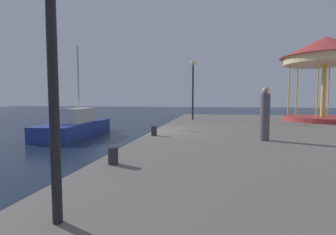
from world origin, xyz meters
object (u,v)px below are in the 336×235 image
Objects in this scene: bollard_center at (154,131)px; bollard_north at (113,156)px; carousel at (325,58)px; person_far_corner at (265,115)px; sailboat_blue at (75,125)px; lamp_post_mid_promenade at (193,79)px.

bollard_north is at bearing -88.42° from bollard_center.
person_far_corner is (-5.51, -9.04, -3.34)m from carousel.
sailboat_blue is 3.28× the size of person_far_corner.
person_far_corner is (4.26, -0.44, 0.72)m from bollard_center.
sailboat_blue is 17.07m from carousel.
bollard_center is at bearing -35.34° from sailboat_blue.
carousel is 16.80m from bollard_north.
person_far_corner is at bearing 44.89° from bollard_north.
sailboat_blue reaches higher than lamp_post_mid_promenade.
sailboat_blue is 11.54m from person_far_corner.
person_far_corner is (4.13, 4.11, 0.72)m from bollard_north.
lamp_post_mid_promenade is (-8.83, -0.34, -1.33)m from carousel.
carousel is at bearing 53.77° from bollard_north.
person_far_corner is at bearing -5.84° from bollard_center.
lamp_post_mid_promenade reaches higher than bollard_north.
sailboat_blue is 1.49× the size of lamp_post_mid_promenade.
carousel is at bearing 58.65° from person_far_corner.
bollard_north is at bearing -126.23° from carousel.
sailboat_blue is at bearing 144.66° from bollard_center.
carousel is 1.32× the size of lamp_post_mid_promenade.
person_far_corner reaches higher than bollard_center.
bollard_center is at bearing 174.16° from person_far_corner.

